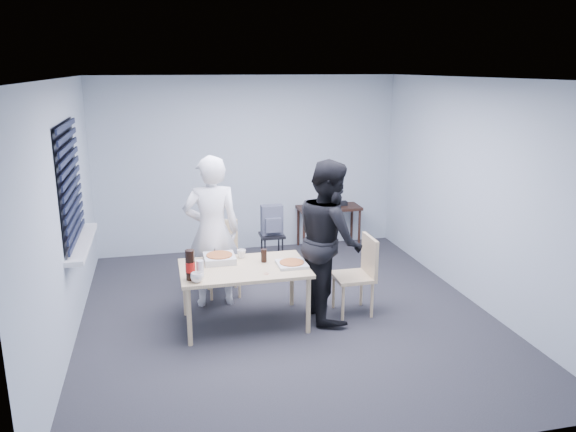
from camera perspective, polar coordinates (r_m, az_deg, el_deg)
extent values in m
plane|color=#29282D|center=(6.44, -0.15, -9.97)|extent=(5.00, 5.00, 0.00)
plane|color=white|center=(5.85, -0.17, 13.82)|extent=(5.00, 5.00, 0.00)
plane|color=silver|center=(8.42, -4.03, 5.23)|extent=(4.50, 0.00, 4.50)
plane|color=silver|center=(3.74, 8.64, -7.50)|extent=(4.50, 0.00, 4.50)
plane|color=silver|center=(5.94, -21.81, 0.07)|extent=(0.00, 5.00, 5.00)
plane|color=silver|center=(6.87, 18.46, 2.28)|extent=(0.00, 5.00, 5.00)
plane|color=black|center=(6.27, -21.39, 3.20)|extent=(0.00, 1.30, 1.30)
cube|color=black|center=(6.27, -21.12, 3.22)|extent=(0.04, 1.30, 1.25)
cube|color=silver|center=(6.42, -20.17, -2.57)|extent=(0.18, 1.42, 0.05)
cube|color=beige|center=(6.01, -4.49, -5.33)|extent=(1.35, 0.85, 0.04)
cylinder|color=beige|center=(5.74, -10.00, -10.06)|extent=(0.05, 0.05, 0.62)
cylinder|color=beige|center=(6.41, -10.42, -7.34)|extent=(0.05, 0.05, 0.62)
cylinder|color=beige|center=(5.92, 2.08, -9.05)|extent=(0.05, 0.05, 0.62)
cylinder|color=beige|center=(6.57, 0.39, -6.52)|extent=(0.05, 0.05, 0.62)
cube|color=beige|center=(6.89, -6.61, -4.52)|extent=(0.42, 0.42, 0.04)
cube|color=beige|center=(7.00, -6.85, -2.16)|extent=(0.42, 0.04, 0.44)
cylinder|color=beige|center=(6.80, -7.81, -6.88)|extent=(0.03, 0.03, 0.41)
cylinder|color=beige|center=(7.11, -8.09, -5.88)|extent=(0.03, 0.03, 0.41)
cylinder|color=beige|center=(6.83, -4.96, -6.67)|extent=(0.03, 0.03, 0.41)
cylinder|color=beige|center=(7.15, -5.36, -5.69)|extent=(0.03, 0.03, 0.41)
cube|color=beige|center=(6.37, 6.62, -6.17)|extent=(0.42, 0.42, 0.04)
cube|color=beige|center=(6.36, 8.30, -3.99)|extent=(0.04, 0.42, 0.44)
cylinder|color=beige|center=(6.26, 5.60, -8.78)|extent=(0.03, 0.03, 0.41)
cylinder|color=beige|center=(6.55, 4.64, -7.63)|extent=(0.03, 0.03, 0.41)
cylinder|color=beige|center=(6.37, 8.53, -8.45)|extent=(0.03, 0.03, 0.41)
cylinder|color=beige|center=(6.66, 7.45, -7.33)|extent=(0.03, 0.03, 0.41)
imported|color=white|center=(6.49, -7.73, -1.59)|extent=(0.65, 0.42, 1.77)
imported|color=black|center=(6.15, 4.21, -2.42)|extent=(0.47, 0.86, 1.77)
cube|color=#361E16|center=(8.62, 4.18, 0.83)|extent=(0.96, 0.43, 0.04)
cylinder|color=#361E16|center=(8.43, 1.63, -1.72)|extent=(0.04, 0.04, 0.60)
cylinder|color=#361E16|center=(8.75, 1.05, -1.09)|extent=(0.04, 0.04, 0.60)
cylinder|color=#361E16|center=(8.69, 7.26, -1.33)|extent=(0.04, 0.04, 0.60)
cylinder|color=#361E16|center=(9.00, 6.49, -0.73)|extent=(0.04, 0.04, 0.60)
cube|color=black|center=(7.83, -1.65, -1.97)|extent=(0.33, 0.33, 0.04)
cylinder|color=black|center=(7.76, -2.34, -3.90)|extent=(0.04, 0.04, 0.42)
cylinder|color=black|center=(8.00, -2.68, -3.34)|extent=(0.04, 0.04, 0.42)
cylinder|color=black|center=(7.81, -0.56, -3.77)|extent=(0.04, 0.04, 0.42)
cylinder|color=black|center=(8.04, -0.95, -3.22)|extent=(0.04, 0.04, 0.42)
cube|color=slate|center=(7.77, -1.66, -0.39)|extent=(0.30, 0.16, 0.41)
cube|color=slate|center=(7.68, -1.49, -0.95)|extent=(0.22, 0.06, 0.20)
cube|color=silver|center=(6.18, -6.97, -4.46)|extent=(0.33, 0.33, 0.04)
cube|color=silver|center=(6.17, -6.98, -4.15)|extent=(0.33, 0.33, 0.04)
cylinder|color=#CC7F38|center=(6.16, -6.99, -3.94)|extent=(0.28, 0.28, 0.01)
cube|color=silver|center=(6.01, 0.38, -4.91)|extent=(0.31, 0.31, 0.03)
cylinder|color=#CC7F38|center=(6.01, 0.38, -4.72)|extent=(0.26, 0.26, 0.01)
imported|color=white|center=(5.63, -9.24, -6.19)|extent=(0.17, 0.17, 0.10)
imported|color=white|center=(6.27, -4.76, -3.84)|extent=(0.10, 0.10, 0.09)
cylinder|color=black|center=(6.11, -2.47, -4.04)|extent=(0.07, 0.07, 0.14)
cylinder|color=black|center=(5.67, -9.91, -4.92)|extent=(0.09, 0.09, 0.31)
cylinder|color=red|center=(5.68, -9.90, -5.11)|extent=(0.10, 0.10, 0.10)
cylinder|color=silver|center=(5.74, -8.93, -5.33)|extent=(0.08, 0.08, 0.18)
torus|color=red|center=(5.79, -2.22, -5.88)|extent=(0.05, 0.05, 0.00)
cube|color=white|center=(8.58, 3.21, 0.95)|extent=(0.21, 0.28, 0.00)
cube|color=black|center=(8.70, 5.51, 1.30)|extent=(0.17, 0.13, 0.06)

